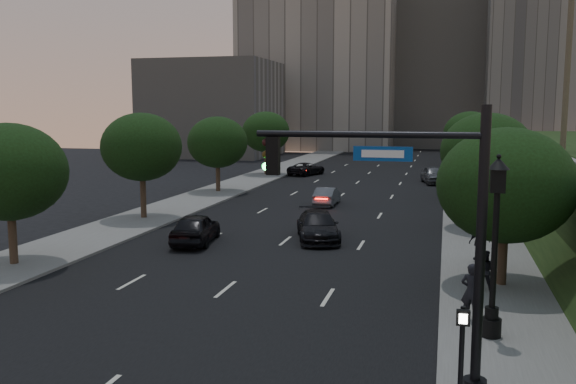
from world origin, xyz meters
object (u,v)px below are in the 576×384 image
(street_lamp, at_px, (494,255))
(sedan_far_left, at_px, (307,169))
(sedan_near_left, at_px, (196,228))
(pedestrian_a, at_px, (471,292))
(pedestrian_c, at_px, (479,242))
(traffic_signal_mast, at_px, (432,247))
(sedan_near_right, at_px, (318,226))
(sedan_far_right, at_px, (434,175))
(sedan_mid_left, at_px, (327,196))
(pedestrian_b, at_px, (484,270))

(street_lamp, bearing_deg, sedan_far_left, 109.57)
(sedan_near_left, height_order, pedestrian_a, pedestrian_a)
(sedan_near_left, bearing_deg, pedestrian_c, 168.27)
(traffic_signal_mast, height_order, sedan_near_right, traffic_signal_mast)
(sedan_far_left, distance_m, sedan_far_right, 13.85)
(street_lamp, distance_m, sedan_near_left, 17.42)
(sedan_mid_left, distance_m, pedestrian_a, 25.05)
(street_lamp, xyz_separation_m, sedan_near_right, (-7.95, 12.73, -1.89))
(sedan_far_left, distance_m, sedan_near_right, 32.38)
(pedestrian_a, bearing_deg, traffic_signal_mast, 94.46)
(sedan_mid_left, relative_size, pedestrian_b, 2.59)
(sedan_mid_left, height_order, sedan_far_right, sedan_far_right)
(traffic_signal_mast, xyz_separation_m, pedestrian_b, (1.77, 8.85, -2.75))
(sedan_mid_left, relative_size, sedan_near_right, 0.78)
(pedestrian_c, bearing_deg, pedestrian_b, 68.06)
(street_lamp, bearing_deg, sedan_far_right, 93.62)
(sedan_far_right, height_order, pedestrian_c, pedestrian_c)
(sedan_far_right, height_order, pedestrian_b, pedestrian_b)
(sedan_far_left, bearing_deg, sedan_near_right, 122.88)
(pedestrian_a, xyz_separation_m, pedestrian_c, (0.65, 8.29, -0.10))
(sedan_far_left, xyz_separation_m, pedestrian_a, (15.17, -42.82, 0.41))
(sedan_mid_left, bearing_deg, sedan_far_right, -115.47)
(sedan_near_left, xyz_separation_m, sedan_mid_left, (4.17, 14.32, -0.14))
(traffic_signal_mast, height_order, sedan_mid_left, traffic_signal_mast)
(street_lamp, relative_size, pedestrian_a, 3.01)
(sedan_near_left, distance_m, sedan_mid_left, 14.92)
(sedan_far_right, bearing_deg, sedan_near_right, -113.23)
(traffic_signal_mast, distance_m, sedan_far_right, 43.99)
(traffic_signal_mast, bearing_deg, sedan_far_left, 106.19)
(sedan_far_left, height_order, pedestrian_b, pedestrian_b)
(sedan_near_left, xyz_separation_m, sedan_far_left, (-1.80, 33.85, -0.12))
(traffic_signal_mast, distance_m, sedan_near_right, 18.08)
(pedestrian_b, xyz_separation_m, pedestrian_c, (0.07, 4.78, 0.06))
(pedestrian_c, bearing_deg, street_lamp, 68.18)
(traffic_signal_mast, height_order, pedestrian_b, traffic_signal_mast)
(pedestrian_c, bearing_deg, pedestrian_a, 64.36)
(sedan_near_right, distance_m, pedestrian_b, 11.22)
(sedan_near_right, relative_size, pedestrian_b, 3.34)
(traffic_signal_mast, xyz_separation_m, pedestrian_a, (1.18, 5.33, -2.59))
(sedan_near_right, xyz_separation_m, pedestrian_a, (7.41, -11.38, 0.34))
(traffic_signal_mast, height_order, pedestrian_c, traffic_signal_mast)
(sedan_near_left, height_order, pedestrian_c, pedestrian_c)
(sedan_far_right, relative_size, pedestrian_b, 3.11)
(sedan_near_right, bearing_deg, street_lamp, -74.45)
(pedestrian_b, bearing_deg, sedan_near_left, -15.12)
(pedestrian_c, bearing_deg, traffic_signal_mast, 61.18)
(street_lamp, xyz_separation_m, pedestrian_a, (-0.54, 1.35, -1.55))
(street_lamp, bearing_deg, pedestrian_c, 89.32)
(sedan_mid_left, xyz_separation_m, pedestrian_c, (9.86, -15.00, 0.33))
(pedestrian_b, bearing_deg, pedestrian_c, -84.55)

